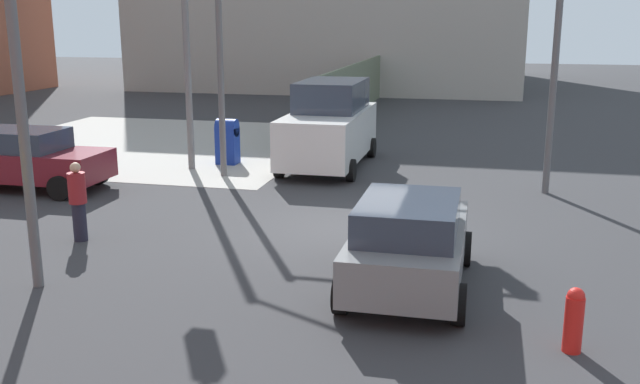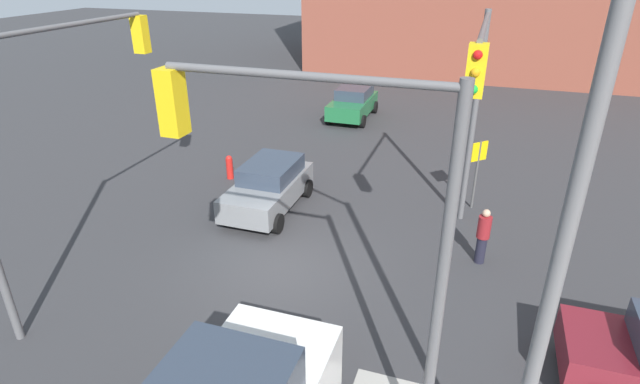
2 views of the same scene
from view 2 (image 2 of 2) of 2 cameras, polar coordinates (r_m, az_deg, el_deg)
ground_plane at (r=14.04m, az=-4.47°, el=-8.49°), size 120.00×120.00×0.00m
traffic_signal_nw_corner at (r=13.41m, az=17.36°, el=10.58°), size 5.61×0.36×6.50m
traffic_signal_se_corner at (r=12.95m, az=-28.07°, el=8.39°), size 6.13×0.36×6.50m
traffic_signal_ne_corner at (r=7.23m, az=1.22°, el=-1.26°), size 0.36×4.52×6.50m
street_lamp_corner at (r=6.49m, az=22.85°, el=-5.48°), size 1.50×2.40×8.00m
warning_sign_two_way at (r=17.22m, az=17.57°, el=3.16°), size 0.48×0.48×2.40m
fire_hydrant at (r=19.46m, az=-10.30°, el=2.87°), size 0.26×0.26×0.94m
hatchback_green at (r=26.63m, az=3.80°, el=10.19°), size 4.00×2.02×1.62m
sedan_gray at (r=16.77m, az=-5.87°, el=0.71°), size 4.01×2.02×1.62m
pedestrian_crossing at (r=14.46m, az=18.12°, el=-4.74°), size 0.36×0.36×1.65m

